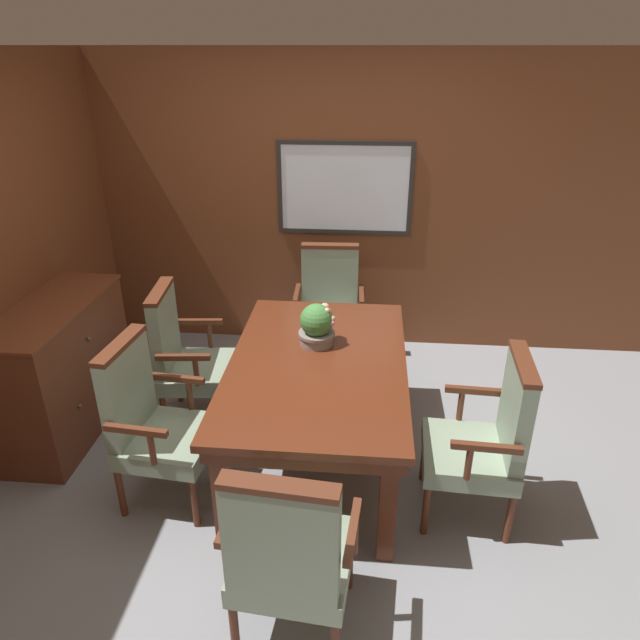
% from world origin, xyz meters
% --- Properties ---
extents(ground_plane, '(14.00, 14.00, 0.00)m').
position_xyz_m(ground_plane, '(0.00, 0.00, 0.00)').
color(ground_plane, gray).
extents(wall_back, '(7.20, 0.08, 2.45)m').
position_xyz_m(wall_back, '(0.00, 1.93, 1.23)').
color(wall_back, brown).
rests_on(wall_back, ground_plane).
extents(dining_table, '(1.06, 1.72, 0.74)m').
position_xyz_m(dining_table, '(0.15, 0.21, 0.64)').
color(dining_table, '#562614').
rests_on(dining_table, ground_plane).
extents(chair_head_far, '(0.57, 0.53, 1.01)m').
position_xyz_m(chair_head_far, '(0.12, 1.47, 0.52)').
color(chair_head_far, '#562B19').
rests_on(chair_head_far, ground_plane).
extents(chair_head_near, '(0.59, 0.55, 1.01)m').
position_xyz_m(chair_head_near, '(0.14, -1.05, 0.52)').
color(chair_head_near, '#562B19').
rests_on(chair_head_near, ground_plane).
extents(chair_left_far, '(0.55, 0.59, 1.01)m').
position_xyz_m(chair_left_far, '(-0.80, 0.58, 0.52)').
color(chair_left_far, '#562B19').
rests_on(chair_left_far, ground_plane).
extents(chair_left_near, '(0.55, 0.59, 1.01)m').
position_xyz_m(chair_left_near, '(-0.76, -0.18, 0.52)').
color(chair_left_near, '#562B19').
rests_on(chair_left_near, ground_plane).
extents(chair_right_near, '(0.53, 0.57, 1.01)m').
position_xyz_m(chair_right_near, '(1.11, -0.17, 0.52)').
color(chair_right_near, '#562B19').
rests_on(chair_right_near, ground_plane).
extents(potted_plant, '(0.23, 0.23, 0.27)m').
position_xyz_m(potted_plant, '(0.13, 0.43, 0.87)').
color(potted_plant, gray).
rests_on(potted_plant, dining_table).
extents(sideboard_cabinet, '(0.48, 1.20, 0.94)m').
position_xyz_m(sideboard_cabinet, '(-1.61, 0.40, 0.47)').
color(sideboard_cabinet, brown).
rests_on(sideboard_cabinet, ground_plane).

